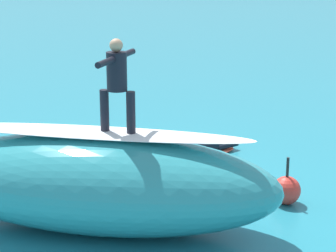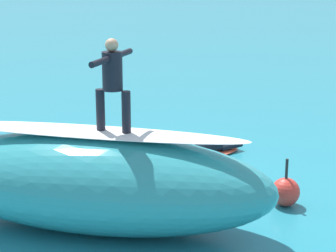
{
  "view_description": "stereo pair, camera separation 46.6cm",
  "coord_description": "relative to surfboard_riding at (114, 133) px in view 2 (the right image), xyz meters",
  "views": [
    {
      "loc": [
        -1.01,
        13.33,
        4.87
      ],
      "look_at": [
        -1.34,
        0.74,
        1.37
      ],
      "focal_mm": 67.25,
      "sensor_mm": 36.0,
      "label": 1
    },
    {
      "loc": [
        -1.48,
        13.33,
        4.87
      ],
      "look_at": [
        -1.34,
        0.74,
        1.37
      ],
      "focal_mm": 67.25,
      "sensor_mm": 36.0,
      "label": 2
    }
  ],
  "objects": [
    {
      "name": "ground_plane",
      "position": [
        0.41,
        -2.83,
        -1.81
      ],
      "size": [
        120.0,
        120.0,
        0.0
      ],
      "primitive_type": "plane",
      "color": "teal"
    },
    {
      "name": "surfer_riding",
      "position": [
        -0.0,
        0.0,
        0.98
      ],
      "size": [
        0.62,
        1.48,
        1.62
      ],
      "rotation": [
        0.0,
        0.0,
        -0.34
      ],
      "color": "black",
      "rests_on": "surfboard_riding"
    },
    {
      "name": "foam_patch_near",
      "position": [
        -1.67,
        -5.27,
        -1.75
      ],
      "size": [
        0.99,
        0.99,
        0.12
      ],
      "primitive_type": "ellipsoid",
      "rotation": [
        0.0,
        0.0,
        2.26
      ],
      "color": "white",
      "rests_on": "ground_plane"
    },
    {
      "name": "surfboard_riding",
      "position": [
        0.0,
        0.0,
        0.0
      ],
      "size": [
        2.08,
        1.13,
        0.07
      ],
      "primitive_type": "ellipsoid",
      "rotation": [
        0.0,
        0.0,
        -0.34
      ],
      "color": "#33B2D1",
      "rests_on": "wave_crest"
    },
    {
      "name": "surfboard_paddling",
      "position": [
        -1.84,
        -4.19,
        -1.77
      ],
      "size": [
        1.94,
        1.64,
        0.09
      ],
      "primitive_type": "ellipsoid",
      "rotation": [
        0.0,
        0.0,
        0.64
      ],
      "color": "#E0563D",
      "rests_on": "ground_plane"
    },
    {
      "name": "wave_foam_lip",
      "position": [
        0.35,
        -0.08,
        0.0
      ],
      "size": [
        5.58,
        2.0,
        0.08
      ],
      "primitive_type": "ellipsoid",
      "rotation": [
        0.0,
        0.0,
        -0.22
      ],
      "color": "white",
      "rests_on": "wave_crest"
    },
    {
      "name": "foam_patch_mid",
      "position": [
        1.61,
        -5.05,
        -1.73
      ],
      "size": [
        0.53,
        0.64,
        0.17
      ],
      "primitive_type": "ellipsoid",
      "rotation": [
        0.0,
        0.0,
        1.44
      ],
      "color": "white",
      "rests_on": "ground_plane"
    },
    {
      "name": "wave_crest",
      "position": [
        0.35,
        -0.08,
        -0.92
      ],
      "size": [
        6.86,
        3.71,
        1.78
      ],
      "primitive_type": "ellipsoid",
      "rotation": [
        0.0,
        0.0,
        -0.22
      ],
      "color": "teal",
      "rests_on": "ground_plane"
    },
    {
      "name": "surfer_paddling",
      "position": [
        -1.94,
        -4.27,
        -1.59
      ],
      "size": [
        1.44,
        1.15,
        0.3
      ],
      "rotation": [
        0.0,
        0.0,
        0.64
      ],
      "color": "black",
      "rests_on": "surfboard_paddling"
    },
    {
      "name": "buoy_marker",
      "position": [
        -3.26,
        -1.15,
        -1.52
      ],
      "size": [
        0.57,
        0.57,
        0.97
      ],
      "color": "red",
      "rests_on": "ground_plane"
    }
  ]
}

